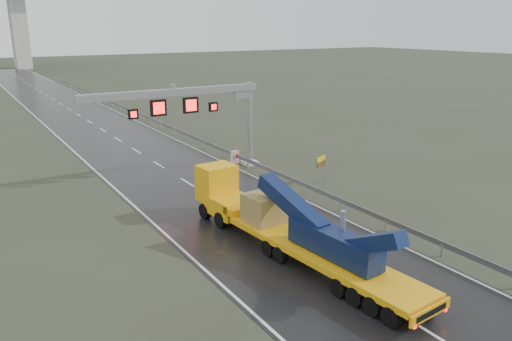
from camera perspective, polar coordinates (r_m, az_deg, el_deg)
ground at (r=26.37m, az=6.80°, el=-10.36°), size 400.00×400.00×0.00m
road at (r=61.30m, az=-17.12°, el=4.44°), size 11.00×200.00×0.02m
guardrail at (r=53.82m, az=-8.08°, el=4.20°), size 0.20×140.00×1.40m
sign_gantry at (r=40.55m, az=-6.59°, el=7.40°), size 14.90×1.20×7.42m
heavy_haul_truck at (r=27.44m, az=2.30°, el=-5.64°), size 3.82×17.03×3.97m
exit_sign_pair at (r=38.78m, az=7.44°, el=0.74°), size 1.17×0.54×2.14m
striped_barrier at (r=44.28m, az=-2.44°, el=1.57°), size 0.73×0.49×1.13m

